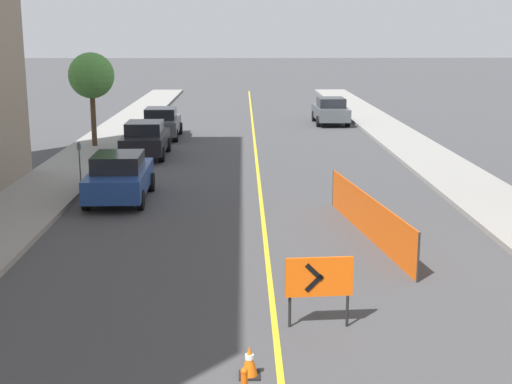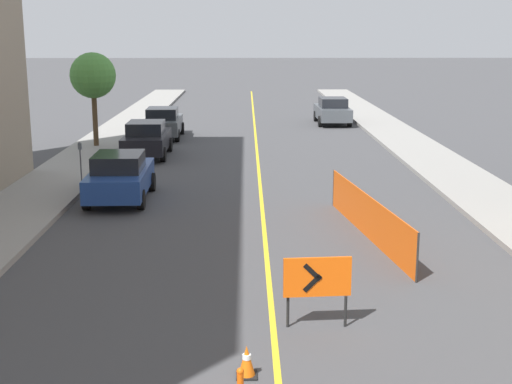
{
  "view_description": "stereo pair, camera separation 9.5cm",
  "coord_description": "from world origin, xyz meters",
  "views": [
    {
      "loc": [
        -0.6,
        1.79,
        5.49
      ],
      "look_at": [
        -0.22,
        21.57,
        1.0
      ],
      "focal_mm": 50.0,
      "sensor_mm": 36.0,
      "label": 1
    },
    {
      "loc": [
        -0.5,
        1.79,
        5.49
      ],
      "look_at": [
        -0.22,
        21.57,
        1.0
      ],
      "focal_mm": 50.0,
      "sensor_mm": 36.0,
      "label": 2
    }
  ],
  "objects": [
    {
      "name": "parked_car_curb_near",
      "position": [
        -4.66,
        24.83,
        0.8
      ],
      "size": [
        1.95,
        4.34,
        1.59
      ],
      "rotation": [
        0.0,
        0.0,
        0.02
      ],
      "color": "navy",
      "rests_on": "ground_plane"
    },
    {
      "name": "sidewalk_right",
      "position": [
        7.48,
        34.02,
        0.08
      ],
      "size": [
        2.73,
        68.03,
        0.16
      ],
      "color": "gray",
      "rests_on": "ground_plane"
    },
    {
      "name": "traffic_cone_fourth",
      "position": [
        -0.5,
        12.43,
        0.26
      ],
      "size": [
        0.34,
        0.34,
        0.53
      ],
      "color": "black",
      "rests_on": "ground_plane"
    },
    {
      "name": "parking_meter_near_curb",
      "position": [
        -6.46,
        27.09,
        1.18
      ],
      "size": [
        0.12,
        0.11,
        1.44
      ],
      "color": "#4C4C51",
      "rests_on": "sidewalk_left"
    },
    {
      "name": "arrow_barricade_primary",
      "position": [
        0.82,
        14.4,
        0.95
      ],
      "size": [
        1.29,
        0.16,
        1.37
      ],
      "rotation": [
        0.0,
        0.0,
        0.08
      ],
      "color": "#EF560C",
      "rests_on": "ground_plane"
    },
    {
      "name": "sidewalk_left",
      "position": [
        -7.48,
        34.02,
        0.08
      ],
      "size": [
        2.73,
        68.03,
        0.16
      ],
      "color": "gray",
      "rests_on": "ground_plane"
    },
    {
      "name": "street_tree_left_near",
      "position": [
        -7.62,
        35.34,
        3.43
      ],
      "size": [
        2.12,
        2.12,
        4.35
      ],
      "color": "#4C3823",
      "rests_on": "sidewalk_left"
    },
    {
      "name": "parked_car_curb_far",
      "position": [
        -4.84,
        38.83,
        0.8
      ],
      "size": [
        1.95,
        4.34,
        1.59
      ],
      "rotation": [
        0.0,
        0.0,
        0.02
      ],
      "color": "#474C51",
      "rests_on": "ground_plane"
    },
    {
      "name": "parked_car_opposite_side",
      "position": [
        4.68,
        44.36,
        0.8
      ],
      "size": [
        1.94,
        4.33,
        1.59
      ],
      "rotation": [
        0.0,
        0.0,
        0.02
      ],
      "color": "#474C51",
      "rests_on": "ground_plane"
    },
    {
      "name": "parked_car_curb_mid",
      "position": [
        -4.91,
        33.16,
        0.8
      ],
      "size": [
        1.94,
        4.32,
        1.59
      ],
      "rotation": [
        0.0,
        0.0,
        0.01
      ],
      "color": "black",
      "rests_on": "ground_plane"
    },
    {
      "name": "safety_mesh_fence",
      "position": [
        2.79,
        20.38,
        0.58
      ],
      "size": [
        1.04,
        7.24,
        1.16
      ],
      "rotation": [
        0.0,
        0.0,
        1.71
      ],
      "color": "#EF560C",
      "rests_on": "ground_plane"
    },
    {
      "name": "lane_stripe",
      "position": [
        0.0,
        34.02,
        0.0
      ],
      "size": [
        0.12,
        68.03,
        0.01
      ],
      "color": "gold",
      "rests_on": "ground_plane"
    }
  ]
}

